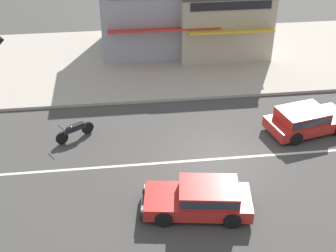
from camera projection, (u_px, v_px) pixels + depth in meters
ground_plane at (219, 159)px, 19.25m from camera, size 160.00×160.00×0.00m
lane_centre_stripe at (219, 159)px, 19.25m from camera, size 50.40×0.14×0.01m
kerb_strip at (183, 58)px, 27.67m from camera, size 68.00×10.00×0.15m
hatchback_red_0 at (201, 198)px, 16.30m from camera, size 4.04×2.21×1.10m
hatchback_red_1 at (306, 119)px, 20.76m from camera, size 4.06×2.48×1.10m
motorcycle_2 at (74, 130)px, 20.31m from camera, size 1.60×1.11×0.80m
shopfront_corner_warung at (219, 15)px, 28.15m from camera, size 5.35×6.35×3.91m
shopfront_mid_block at (159, 11)px, 27.85m from camera, size 7.02×5.33×4.46m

